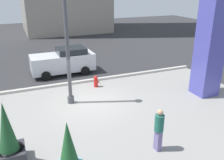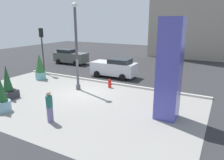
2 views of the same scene
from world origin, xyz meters
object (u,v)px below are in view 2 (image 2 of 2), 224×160
(fire_hydrant, at_px, (110,83))
(car_curb_west, at_px, (70,57))
(lamp_post, at_px, (77,49))
(potted_plant_curbside, at_px, (2,97))
(potted_plant_near_left, at_px, (8,85))
(potted_plant_by_pillar, at_px, (40,67))
(pedestrian_by_curb, at_px, (49,105))
(traffic_light_corner, at_px, (42,44))
(car_curb_east, at_px, (114,68))
(art_pillar_blue, at_px, (169,70))

(fire_hydrant, xyz_separation_m, car_curb_west, (-9.52, 6.65, 0.57))
(lamp_post, bearing_deg, potted_plant_curbside, -103.62)
(lamp_post, distance_m, potted_plant_near_left, 5.61)
(potted_plant_near_left, relative_size, potted_plant_curbside, 1.10)
(potted_plant_curbside, height_order, potted_plant_by_pillar, potted_plant_by_pillar)
(potted_plant_near_left, relative_size, pedestrian_by_curb, 1.38)
(potted_plant_near_left, relative_size, traffic_light_corner, 0.52)
(traffic_light_corner, bearing_deg, car_curb_west, 100.45)
(potted_plant_near_left, bearing_deg, car_curb_east, 66.69)
(fire_hydrant, relative_size, traffic_light_corner, 0.16)
(traffic_light_corner, distance_m, car_curb_east, 7.86)
(fire_hydrant, distance_m, car_curb_east, 3.64)
(potted_plant_near_left, height_order, car_curb_west, potted_plant_near_left)
(art_pillar_blue, bearing_deg, lamp_post, 166.99)
(car_curb_west, bearing_deg, potted_plant_by_pillar, -72.20)
(potted_plant_curbside, relative_size, potted_plant_by_pillar, 0.91)
(potted_plant_curbside, relative_size, car_curb_east, 0.50)
(potted_plant_curbside, xyz_separation_m, car_curb_east, (2.11, 10.73, 0.01))
(potted_plant_curbside, height_order, pedestrian_by_curb, potted_plant_curbside)
(potted_plant_by_pillar, distance_m, traffic_light_corner, 3.00)
(fire_hydrant, bearing_deg, traffic_light_corner, 173.27)
(traffic_light_corner, bearing_deg, lamp_post, -22.36)
(potted_plant_near_left, xyz_separation_m, car_curb_east, (3.89, 9.03, -0.05))
(lamp_post, bearing_deg, potted_plant_by_pillar, 170.59)
(potted_plant_by_pillar, relative_size, fire_hydrant, 3.30)
(art_pillar_blue, xyz_separation_m, potted_plant_near_left, (-10.84, -2.25, -1.83))
(potted_plant_curbside, height_order, fire_hydrant, potted_plant_curbside)
(traffic_light_corner, distance_m, pedestrian_by_curb, 11.99)
(art_pillar_blue, xyz_separation_m, potted_plant_curbside, (-9.06, -3.96, -1.90))
(potted_plant_near_left, distance_m, car_curb_east, 9.83)
(potted_plant_near_left, height_order, potted_plant_curbside, potted_plant_near_left)
(traffic_light_corner, bearing_deg, art_pillar_blue, -17.40)
(pedestrian_by_curb, bearing_deg, potted_plant_near_left, 165.55)
(potted_plant_curbside, xyz_separation_m, potted_plant_by_pillar, (-3.71, 6.57, 0.26))
(art_pillar_blue, height_order, potted_plant_near_left, art_pillar_blue)
(car_curb_west, bearing_deg, lamp_post, -47.95)
(potted_plant_near_left, distance_m, fire_hydrant, 7.72)
(lamp_post, distance_m, art_pillar_blue, 7.89)
(potted_plant_curbside, relative_size, traffic_light_corner, 0.48)
(fire_hydrant, height_order, traffic_light_corner, traffic_light_corner)
(art_pillar_blue, xyz_separation_m, car_curb_east, (-6.95, 6.78, -1.88))
(potted_plant_by_pillar, xyz_separation_m, traffic_light_corner, (-1.35, 1.81, 1.98))
(lamp_post, relative_size, pedestrian_by_curb, 3.76)
(potted_plant_curbside, height_order, car_curb_west, potted_plant_curbside)
(art_pillar_blue, bearing_deg, potted_plant_by_pillar, 168.41)
(lamp_post, bearing_deg, traffic_light_corner, 157.64)
(potted_plant_near_left, distance_m, pedestrian_by_curb, 5.52)
(potted_plant_curbside, relative_size, fire_hydrant, 2.99)
(potted_plant_near_left, distance_m, traffic_light_corner, 7.75)
(car_curb_east, bearing_deg, pedestrian_by_curb, -82.05)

